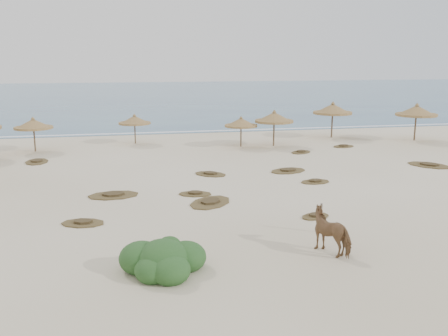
# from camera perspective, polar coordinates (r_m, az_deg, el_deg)

# --- Properties ---
(ground) EXTENTS (160.00, 160.00, 0.00)m
(ground) POSITION_cam_1_polar(r_m,az_deg,el_deg) (22.76, 2.30, -5.30)
(ground) COLOR beige
(ground) RESTS_ON ground
(ocean) EXTENTS (200.00, 100.00, 0.01)m
(ocean) POSITION_cam_1_polar(r_m,az_deg,el_deg) (96.42, -8.51, 8.26)
(ocean) COLOR navy
(ocean) RESTS_ON ground
(foam_line) EXTENTS (70.00, 0.60, 0.01)m
(foam_line) POSITION_cam_1_polar(r_m,az_deg,el_deg) (47.83, -5.17, 4.11)
(foam_line) COLOR white
(foam_line) RESTS_ON ground
(palapa_1) EXTENTS (3.19, 3.19, 2.65)m
(palapa_1) POSITION_cam_1_polar(r_m,az_deg,el_deg) (40.10, -20.96, 4.67)
(palapa_1) COLOR brown
(palapa_1) RESTS_ON ground
(palapa_2) EXTENTS (3.42, 3.42, 2.47)m
(palapa_2) POSITION_cam_1_polar(r_m,az_deg,el_deg) (41.66, -10.19, 5.38)
(palapa_2) COLOR brown
(palapa_2) RESTS_ON ground
(palapa_3) EXTENTS (3.18, 3.18, 2.46)m
(palapa_3) POSITION_cam_1_polar(r_m,az_deg,el_deg) (39.54, 1.96, 5.18)
(palapa_3) COLOR brown
(palapa_3) RESTS_ON ground
(palapa_4) EXTENTS (3.60, 3.60, 2.91)m
(palapa_4) POSITION_cam_1_polar(r_m,az_deg,el_deg) (40.07, 5.75, 5.72)
(palapa_4) COLOR brown
(palapa_4) RESTS_ON ground
(palapa_5) EXTENTS (3.62, 3.62, 3.21)m
(palapa_5) POSITION_cam_1_polar(r_m,az_deg,el_deg) (45.16, 12.32, 6.56)
(palapa_5) COLOR brown
(palapa_5) RESTS_ON ground
(palapa_6) EXTENTS (3.94, 3.94, 3.22)m
(palapa_6) POSITION_cam_1_polar(r_m,az_deg,el_deg) (45.57, 21.15, 6.07)
(palapa_6) COLOR brown
(palapa_6) RESTS_ON ground
(horse) EXTENTS (1.68, 2.06, 1.59)m
(horse) POSITION_cam_1_polar(r_m,az_deg,el_deg) (18.68, 12.33, -7.06)
(horse) COLOR brown
(horse) RESTS_ON ground
(fence_post_near) EXTENTS (0.10, 0.10, 1.22)m
(fence_post_near) POSITION_cam_1_polar(r_m,az_deg,el_deg) (20.65, 11.02, -5.63)
(fence_post_near) COLOR #63584A
(fence_post_near) RESTS_ON ground
(bush) EXTENTS (2.92, 2.58, 1.31)m
(bush) POSITION_cam_1_polar(r_m,az_deg,el_deg) (16.84, -6.94, -10.41)
(bush) COLOR #305C27
(bush) RESTS_ON ground
(scrub_1) EXTENTS (2.70, 1.86, 0.16)m
(scrub_1) POSITION_cam_1_polar(r_m,az_deg,el_deg) (26.30, -12.53, -3.02)
(scrub_1) COLOR brown
(scrub_1) RESTS_ON ground
(scrub_2) EXTENTS (1.93, 1.48, 0.16)m
(scrub_2) POSITION_cam_1_polar(r_m,az_deg,el_deg) (25.97, -3.32, -2.94)
(scrub_2) COLOR brown
(scrub_2) RESTS_ON ground
(scrub_3) EXTENTS (2.78, 2.26, 0.16)m
(scrub_3) POSITION_cam_1_polar(r_m,az_deg,el_deg) (31.42, 7.32, -0.29)
(scrub_3) COLOR brown
(scrub_3) RESTS_ON ground
(scrub_4) EXTENTS (1.85, 1.33, 0.16)m
(scrub_4) POSITION_cam_1_polar(r_m,az_deg,el_deg) (28.90, 10.38, -1.52)
(scrub_4) COLOR brown
(scrub_4) RESTS_ON ground
(scrub_5) EXTENTS (3.12, 3.35, 0.16)m
(scrub_5) POSITION_cam_1_polar(r_m,az_deg,el_deg) (35.45, 22.40, 0.33)
(scrub_5) COLOR brown
(scrub_5) RESTS_ON ground
(scrub_6) EXTENTS (1.55, 2.33, 0.16)m
(scrub_6) POSITION_cam_1_polar(r_m,az_deg,el_deg) (36.19, -20.61, 0.71)
(scrub_6) COLOR brown
(scrub_6) RESTS_ON ground
(scrub_7) EXTENTS (2.15, 1.99, 0.16)m
(scrub_7) POSITION_cam_1_polar(r_m,az_deg,el_deg) (37.74, 8.79, 1.83)
(scrub_7) COLOR brown
(scrub_7) RESTS_ON ground
(scrub_9) EXTENTS (2.98, 3.09, 0.16)m
(scrub_9) POSITION_cam_1_polar(r_m,az_deg,el_deg) (24.43, -1.57, -3.92)
(scrub_9) COLOR brown
(scrub_9) RESTS_ON ground
(scrub_10) EXTENTS (2.07, 1.61, 0.16)m
(scrub_10) POSITION_cam_1_polar(r_m,az_deg,el_deg) (40.88, 13.49, 2.45)
(scrub_10) COLOR brown
(scrub_10) RESTS_ON ground
(scrub_11) EXTENTS (2.10, 1.63, 0.16)m
(scrub_11) POSITION_cam_1_polar(r_m,az_deg,el_deg) (22.30, -15.82, -6.03)
(scrub_11) COLOR brown
(scrub_11) RESTS_ON ground
(scrub_12) EXTENTS (1.65, 1.38, 0.16)m
(scrub_12) POSITION_cam_1_polar(r_m,az_deg,el_deg) (22.70, 10.38, -5.42)
(scrub_12) COLOR brown
(scrub_12) RESTS_ON ground
(scrub_13) EXTENTS (2.41, 2.31, 0.16)m
(scrub_13) POSITION_cam_1_polar(r_m,az_deg,el_deg) (30.28, -1.57, -0.67)
(scrub_13) COLOR brown
(scrub_13) RESTS_ON ground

